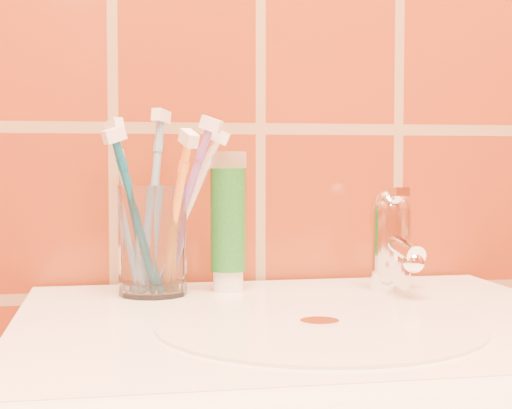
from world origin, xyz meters
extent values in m
cube|color=white|center=(0.00, 0.96, 0.77)|extent=(0.56, 0.46, 0.16)
cylinder|color=silver|center=(0.00, 0.91, 0.85)|extent=(0.30, 0.30, 0.00)
cylinder|color=white|center=(0.00, 0.91, 0.85)|extent=(0.04, 0.04, 0.00)
cylinder|color=white|center=(-0.14, 1.11, 0.91)|extent=(0.09, 0.09, 0.12)
cylinder|color=white|center=(-0.05, 1.12, 0.86)|extent=(0.03, 0.03, 0.02)
cylinder|color=#165D1B|center=(-0.05, 1.12, 0.93)|extent=(0.04, 0.04, 0.12)
cube|color=beige|center=(-0.05, 1.12, 1.00)|extent=(0.05, 0.01, 0.02)
cylinder|color=white|center=(0.14, 1.09, 0.90)|extent=(0.05, 0.05, 0.09)
sphere|color=white|center=(0.14, 1.09, 0.94)|extent=(0.05, 0.05, 0.05)
cylinder|color=white|center=(0.14, 1.06, 0.91)|extent=(0.02, 0.09, 0.03)
cube|color=white|center=(0.14, 1.08, 0.96)|extent=(0.02, 0.06, 0.01)
camera|label=1|loc=(-0.18, 0.23, 1.00)|focal=55.00mm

